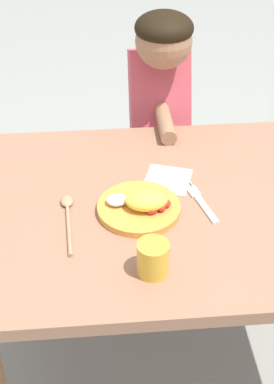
# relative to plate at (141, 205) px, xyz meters

# --- Properties ---
(ground_plane) EXTENTS (8.00, 8.00, 0.00)m
(ground_plane) POSITION_rel_plate_xyz_m (0.07, 0.03, -0.70)
(ground_plane) COLOR gray
(dining_table) EXTENTS (1.08, 0.76, 0.68)m
(dining_table) POSITION_rel_plate_xyz_m (0.07, 0.03, -0.16)
(dining_table) COLOR #95674D
(dining_table) RESTS_ON ground_plane
(plate) EXTENTS (0.21, 0.21, 0.06)m
(plate) POSITION_rel_plate_xyz_m (0.00, 0.00, 0.00)
(plate) COLOR gold
(plate) RESTS_ON dining_table
(fork) EXTENTS (0.07, 0.19, 0.01)m
(fork) POSITION_rel_plate_xyz_m (0.16, 0.02, -0.02)
(fork) COLOR silver
(fork) RESTS_ON dining_table
(spoon) EXTENTS (0.03, 0.22, 0.02)m
(spoon) POSITION_rel_plate_xyz_m (-0.18, 0.00, -0.01)
(spoon) COLOR tan
(spoon) RESTS_ON dining_table
(drinking_cup) EXTENTS (0.07, 0.07, 0.08)m
(drinking_cup) POSITION_rel_plate_xyz_m (0.01, -0.21, 0.02)
(drinking_cup) COLOR gold
(drinking_cup) RESTS_ON dining_table
(person) EXTENTS (0.19, 0.37, 1.01)m
(person) POSITION_rel_plate_xyz_m (0.11, 0.55, -0.13)
(person) COLOR #323A58
(person) RESTS_ON ground_plane
(napkin) EXTENTS (0.15, 0.15, 0.00)m
(napkin) POSITION_rel_plate_xyz_m (0.08, 0.12, -0.02)
(napkin) COLOR white
(napkin) RESTS_ON dining_table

